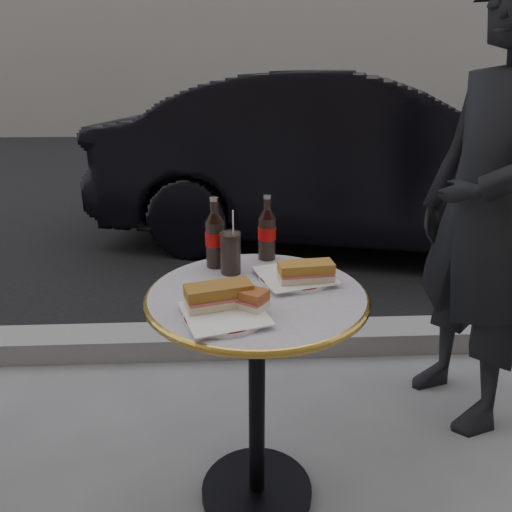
{
  "coord_description": "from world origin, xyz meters",
  "views": [
    {
      "loc": [
        -0.07,
        -1.25,
        1.32
      ],
      "look_at": [
        0.0,
        0.05,
        0.82
      ],
      "focal_mm": 35.0,
      "sensor_mm": 36.0,
      "label": 1
    }
  ],
  "objects_px": {
    "cola_bottle_left": "(215,232)",
    "cola_bottle_right": "(267,228)",
    "pedestrian": "(487,214)",
    "plate_left": "(225,316)",
    "plate_right": "(295,278)",
    "parked_car": "(360,162)",
    "cola_glass": "(231,253)",
    "bistro_table": "(257,401)"
  },
  "relations": [
    {
      "from": "cola_bottle_left",
      "to": "cola_bottle_right",
      "type": "distance_m",
      "value": 0.17
    },
    {
      "from": "cola_bottle_right",
      "to": "pedestrian",
      "type": "bearing_deg",
      "value": 11.51
    },
    {
      "from": "plate_left",
      "to": "plate_right",
      "type": "xyz_separation_m",
      "value": [
        0.2,
        0.23,
        0.0
      ]
    },
    {
      "from": "parked_car",
      "to": "pedestrian",
      "type": "xyz_separation_m",
      "value": [
        -0.06,
        -2.06,
        0.18
      ]
    },
    {
      "from": "plate_left",
      "to": "cola_glass",
      "type": "relative_size",
      "value": 1.61
    },
    {
      "from": "plate_left",
      "to": "cola_glass",
      "type": "xyz_separation_m",
      "value": [
        0.02,
        0.29,
        0.06
      ]
    },
    {
      "from": "cola_bottle_left",
      "to": "parked_car",
      "type": "bearing_deg",
      "value": 65.78
    },
    {
      "from": "bistro_table",
      "to": "parked_car",
      "type": "bearing_deg",
      "value": 69.88
    },
    {
      "from": "pedestrian",
      "to": "plate_right",
      "type": "bearing_deg",
      "value": -80.55
    },
    {
      "from": "plate_right",
      "to": "parked_car",
      "type": "xyz_separation_m",
      "value": [
        0.79,
        2.4,
        -0.1
      ]
    },
    {
      "from": "cola_bottle_right",
      "to": "cola_glass",
      "type": "relative_size",
      "value": 1.64
    },
    {
      "from": "bistro_table",
      "to": "parked_car",
      "type": "relative_size",
      "value": 0.19
    },
    {
      "from": "plate_right",
      "to": "parked_car",
      "type": "height_order",
      "value": "parked_car"
    },
    {
      "from": "plate_left",
      "to": "plate_right",
      "type": "height_order",
      "value": "same"
    },
    {
      "from": "plate_right",
      "to": "cola_glass",
      "type": "height_order",
      "value": "cola_glass"
    },
    {
      "from": "cola_bottle_right",
      "to": "cola_glass",
      "type": "bearing_deg",
      "value": -135.28
    },
    {
      "from": "plate_left",
      "to": "cola_bottle_left",
      "type": "relative_size",
      "value": 0.94
    },
    {
      "from": "plate_left",
      "to": "parked_car",
      "type": "relative_size",
      "value": 0.05
    },
    {
      "from": "cola_bottle_right",
      "to": "parked_car",
      "type": "distance_m",
      "value": 2.4
    },
    {
      "from": "plate_left",
      "to": "pedestrian",
      "type": "relative_size",
      "value": 0.13
    },
    {
      "from": "plate_left",
      "to": "cola_bottle_left",
      "type": "bearing_deg",
      "value": 95.01
    },
    {
      "from": "bistro_table",
      "to": "pedestrian",
      "type": "relative_size",
      "value": 0.44
    },
    {
      "from": "cola_bottle_left",
      "to": "cola_bottle_right",
      "type": "bearing_deg",
      "value": 19.46
    },
    {
      "from": "plate_right",
      "to": "cola_glass",
      "type": "relative_size",
      "value": 1.65
    },
    {
      "from": "bistro_table",
      "to": "cola_glass",
      "type": "height_order",
      "value": "cola_glass"
    },
    {
      "from": "cola_bottle_left",
      "to": "pedestrian",
      "type": "bearing_deg",
      "value": 12.9
    },
    {
      "from": "cola_bottle_left",
      "to": "parked_car",
      "type": "relative_size",
      "value": 0.06
    },
    {
      "from": "plate_left",
      "to": "plate_right",
      "type": "distance_m",
      "value": 0.31
    },
    {
      "from": "plate_right",
      "to": "cola_glass",
      "type": "xyz_separation_m",
      "value": [
        -0.19,
        0.06,
        0.06
      ]
    },
    {
      "from": "cola_bottle_right",
      "to": "cola_glass",
      "type": "height_order",
      "value": "cola_bottle_right"
    },
    {
      "from": "plate_right",
      "to": "pedestrian",
      "type": "relative_size",
      "value": 0.13
    },
    {
      "from": "parked_car",
      "to": "cola_glass",
      "type": "bearing_deg",
      "value": 171.39
    },
    {
      "from": "bistro_table",
      "to": "plate_left",
      "type": "distance_m",
      "value": 0.41
    },
    {
      "from": "pedestrian",
      "to": "cola_bottle_left",
      "type": "bearing_deg",
      "value": -92.54
    },
    {
      "from": "cola_bottle_left",
      "to": "cola_glass",
      "type": "bearing_deg",
      "value": -50.9
    },
    {
      "from": "pedestrian",
      "to": "parked_car",
      "type": "bearing_deg",
      "value": 162.82
    },
    {
      "from": "cola_glass",
      "to": "cola_bottle_left",
      "type": "bearing_deg",
      "value": 129.1
    },
    {
      "from": "plate_right",
      "to": "parked_car",
      "type": "distance_m",
      "value": 2.53
    },
    {
      "from": "cola_bottle_left",
      "to": "cola_bottle_right",
      "type": "height_order",
      "value": "cola_bottle_left"
    },
    {
      "from": "cola_bottle_left",
      "to": "parked_car",
      "type": "distance_m",
      "value": 2.51
    },
    {
      "from": "plate_left",
      "to": "cola_bottle_left",
      "type": "distance_m",
      "value": 0.36
    },
    {
      "from": "plate_left",
      "to": "bistro_table",
      "type": "bearing_deg",
      "value": 59.6
    }
  ]
}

